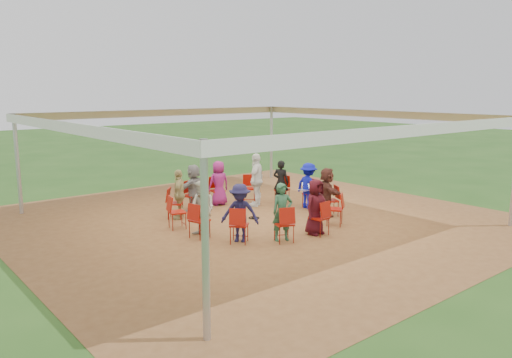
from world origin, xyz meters
TOP-DOWN VIEW (x-y plane):
  - ground at (0.00, 0.00)m, footprint 80.00×80.00m
  - dirt_patch at (0.00, 0.00)m, footprint 13.00×13.00m
  - tent at (0.00, 0.00)m, footprint 10.33×10.33m
  - chair_0 at (2.29, -0.01)m, footprint 0.44×0.42m
  - chair_1 at (2.03, 1.06)m, footprint 0.58×0.58m
  - chair_2 at (1.31, 1.88)m, footprint 0.60×0.60m
  - chair_3 at (0.28, 2.27)m, footprint 0.47×0.49m
  - chair_4 at (-0.81, 2.15)m, footprint 0.55×0.56m
  - chair_5 at (-1.71, 1.53)m, footprint 0.61×0.61m
  - chair_6 at (-2.22, 0.56)m, footprint 0.53×0.51m
  - chair_7 at (-2.23, -0.54)m, footprint 0.53×0.51m
  - chair_8 at (-1.72, -1.51)m, footprint 0.61×0.61m
  - chair_9 at (-0.82, -2.14)m, footprint 0.55×0.56m
  - chair_10 at (0.27, -2.28)m, footprint 0.47×0.49m
  - chair_11 at (1.30, -1.89)m, footprint 0.60×0.60m
  - chair_12 at (2.03, -1.07)m, footprint 0.59×0.58m
  - person_seated_0 at (2.17, -0.01)m, footprint 0.46×0.93m
  - person_seated_1 at (1.93, 1.00)m, footprint 0.55×0.62m
  - person_seated_2 at (0.27, 2.16)m, footprint 0.75×0.48m
  - person_seated_3 at (-0.76, 2.03)m, footprint 1.42×0.94m
  - person_seated_4 at (-1.62, 1.45)m, footprint 0.88×0.92m
  - person_seated_5 at (-2.11, -0.51)m, footprint 0.56×0.77m
  - person_seated_6 at (-1.63, -1.43)m, footprint 0.96×1.00m
  - person_seated_7 at (-0.78, -2.03)m, footprint 0.61×0.51m
  - person_seated_8 at (0.25, -2.16)m, footprint 0.74×0.47m
  - person_seated_9 at (1.92, -1.02)m, footprint 1.06×1.41m
  - standing_person at (1.12, 1.27)m, footprint 1.12×0.97m
  - cable_coil at (0.06, 0.08)m, footprint 0.33×0.33m
  - laptop at (2.01, -0.01)m, footprint 0.26×0.33m

SIDE VIEW (x-z plane):
  - ground at x=0.00m, z-range 0.00..0.00m
  - dirt_patch at x=0.00m, z-range 0.01..0.01m
  - cable_coil at x=0.06m, z-range 0.01..0.03m
  - chair_0 at x=2.29m, z-range 0.00..0.90m
  - chair_1 at x=2.03m, z-range 0.00..0.90m
  - chair_2 at x=1.31m, z-range 0.00..0.90m
  - chair_3 at x=0.28m, z-range 0.00..0.90m
  - chair_4 at x=-0.81m, z-range 0.00..0.90m
  - chair_5 at x=-1.71m, z-range 0.00..0.90m
  - chair_6 at x=-2.22m, z-range 0.00..0.90m
  - chair_7 at x=-2.23m, z-range 0.00..0.90m
  - chair_8 at x=-1.72m, z-range 0.00..0.90m
  - chair_9 at x=-0.82m, z-range 0.00..0.90m
  - chair_10 at x=0.27m, z-range 0.00..0.90m
  - chair_11 at x=1.30m, z-range 0.00..0.90m
  - chair_12 at x=2.03m, z-range 0.00..0.90m
  - laptop at x=2.01m, z-range 0.56..0.79m
  - person_seated_0 at x=2.17m, z-range 0.01..1.44m
  - person_seated_1 at x=1.93m, z-range 0.01..1.44m
  - person_seated_2 at x=0.27m, z-range 0.01..1.44m
  - person_seated_3 at x=-0.76m, z-range 0.01..1.44m
  - person_seated_4 at x=-1.62m, z-range 0.01..1.44m
  - person_seated_5 at x=-2.11m, z-range 0.01..1.44m
  - person_seated_6 at x=-1.63m, z-range 0.01..1.44m
  - person_seated_7 at x=-0.78m, z-range 0.01..1.44m
  - person_seated_8 at x=0.25m, z-range 0.01..1.44m
  - person_seated_9 at x=1.92m, z-range 0.01..1.44m
  - standing_person at x=1.12m, z-range 0.01..1.71m
  - tent at x=0.00m, z-range 0.87..3.87m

